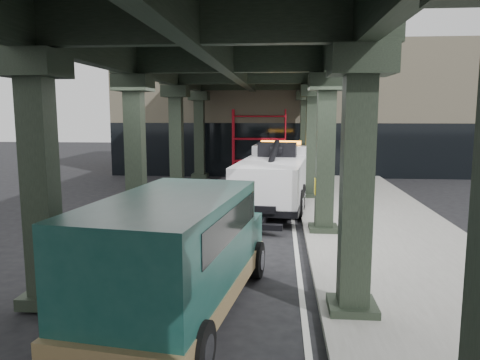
% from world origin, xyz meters
% --- Properties ---
extents(ground, '(90.00, 90.00, 0.00)m').
position_xyz_m(ground, '(0.00, 0.00, 0.00)').
color(ground, black).
rests_on(ground, ground).
extents(sidewalk, '(5.00, 40.00, 0.15)m').
position_xyz_m(sidewalk, '(4.50, 2.00, 0.07)').
color(sidewalk, gray).
rests_on(sidewalk, ground).
extents(lane_stripe, '(0.12, 38.00, 0.01)m').
position_xyz_m(lane_stripe, '(1.70, 2.00, 0.01)').
color(lane_stripe, silver).
rests_on(lane_stripe, ground).
extents(viaduct, '(7.40, 32.00, 6.40)m').
position_xyz_m(viaduct, '(-0.40, 2.00, 5.46)').
color(viaduct, black).
rests_on(viaduct, ground).
extents(building, '(22.00, 10.00, 8.00)m').
position_xyz_m(building, '(2.00, 20.00, 4.00)').
color(building, '#C6B793').
rests_on(building, ground).
extents(scaffolding, '(3.08, 0.88, 4.00)m').
position_xyz_m(scaffolding, '(0.00, 14.64, 2.11)').
color(scaffolding, red).
rests_on(scaffolding, ground).
extents(tow_truck, '(3.16, 8.48, 2.72)m').
position_xyz_m(tow_truck, '(1.05, 6.55, 1.33)').
color(tow_truck, black).
rests_on(tow_truck, ground).
extents(towed_van, '(3.03, 6.09, 2.37)m').
position_xyz_m(towed_van, '(-0.68, -4.24, 1.27)').
color(towed_van, '#103933').
rests_on(towed_van, ground).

